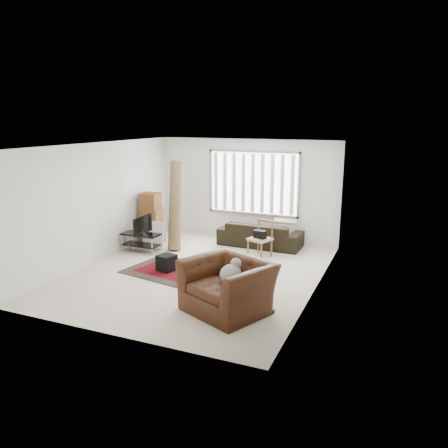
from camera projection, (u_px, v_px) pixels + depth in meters
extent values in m
plane|color=beige|center=(198.00, 273.00, 9.35)|extent=(6.00, 6.00, 0.00)
cube|color=white|center=(196.00, 145.00, 8.72)|extent=(5.00, 6.00, 0.02)
cube|color=silver|center=(247.00, 190.00, 11.72)|extent=(5.00, 0.02, 2.70)
cube|color=silver|center=(106.00, 250.00, 6.35)|extent=(5.00, 0.02, 2.70)
cube|color=silver|center=(99.00, 202.00, 9.98)|extent=(0.02, 6.00, 2.70)
cube|color=silver|center=(318.00, 222.00, 8.09)|extent=(0.02, 6.00, 2.70)
cube|color=white|center=(254.00, 183.00, 11.58)|extent=(2.40, 0.01, 1.60)
cube|color=gray|center=(253.00, 183.00, 11.56)|extent=(2.52, 0.06, 1.72)
cube|color=white|center=(253.00, 183.00, 11.53)|extent=(2.40, 0.02, 1.55)
cube|color=black|center=(178.00, 272.00, 9.38)|extent=(2.40, 1.81, 0.02)
cube|color=#4C060A|center=(178.00, 271.00, 9.37)|extent=(1.88, 1.29, 0.00)
cube|color=black|center=(141.00, 234.00, 10.69)|extent=(0.95, 0.43, 0.04)
cube|color=black|center=(141.00, 245.00, 10.75)|extent=(0.91, 0.40, 0.03)
cylinder|color=#B2B2B7|center=(122.00, 243.00, 10.74)|extent=(0.03, 0.03, 0.48)
cylinder|color=#B2B2B7|center=(152.00, 247.00, 10.42)|extent=(0.03, 0.03, 0.48)
cylinder|color=#B2B2B7|center=(131.00, 239.00, 11.06)|extent=(0.03, 0.03, 0.48)
cylinder|color=#B2B2B7|center=(160.00, 243.00, 10.74)|extent=(0.03, 0.03, 0.48)
imported|color=black|center=(140.00, 225.00, 10.63)|extent=(0.10, 0.77, 0.44)
cube|color=black|center=(167.00, 263.00, 9.41)|extent=(0.42, 0.42, 0.34)
cube|color=brown|center=(152.00, 234.00, 11.55)|extent=(0.58, 0.53, 0.49)
cube|color=brown|center=(151.00, 217.00, 11.41)|extent=(0.52, 0.48, 0.44)
cube|color=brown|center=(150.00, 200.00, 11.37)|extent=(0.48, 0.48, 0.40)
cube|color=silver|center=(154.00, 235.00, 11.05)|extent=(0.58, 0.32, 0.70)
cylinder|color=brown|center=(176.00, 205.00, 10.87)|extent=(0.46, 0.79, 2.22)
imported|color=black|center=(260.00, 231.00, 11.23)|extent=(2.15, 0.97, 0.82)
cube|color=#977B63|center=(260.00, 239.00, 10.32)|extent=(0.60, 0.60, 0.05)
cylinder|color=brown|center=(248.00, 248.00, 10.35)|extent=(0.04, 0.04, 0.44)
cylinder|color=brown|center=(261.00, 252.00, 10.10)|extent=(0.04, 0.04, 0.44)
cylinder|color=brown|center=(258.00, 245.00, 10.64)|extent=(0.04, 0.04, 0.44)
cylinder|color=brown|center=(271.00, 248.00, 10.38)|extent=(0.04, 0.04, 0.44)
cube|color=brown|center=(266.00, 221.00, 10.37)|extent=(0.43, 0.18, 0.06)
cube|color=brown|center=(259.00, 227.00, 10.54)|extent=(0.05, 0.05, 0.44)
cube|color=brown|center=(272.00, 230.00, 10.28)|extent=(0.05, 0.05, 0.44)
cube|color=black|center=(260.00, 234.00, 10.29)|extent=(0.33, 0.25, 0.19)
imported|color=#391A0B|center=(228.00, 283.00, 7.38)|extent=(1.73, 1.64, 1.01)
ellipsoid|color=#59595B|center=(228.00, 275.00, 7.35)|extent=(0.40, 0.44, 0.25)
sphere|color=#59595B|center=(236.00, 263.00, 7.44)|extent=(0.19, 0.19, 0.19)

